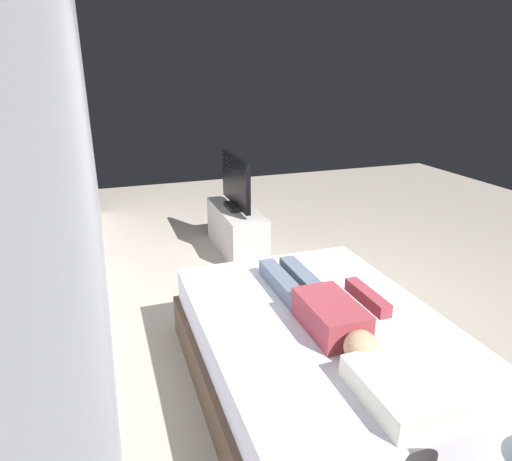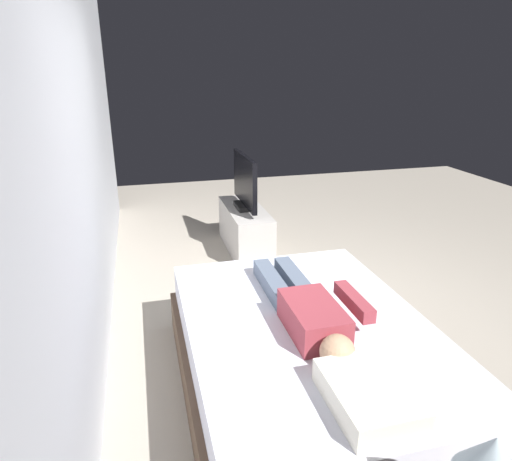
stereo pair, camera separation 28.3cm
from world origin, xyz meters
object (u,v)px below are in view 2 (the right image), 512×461
object	(u,v)px
pillow	(368,396)
remote	(357,299)
tv_stand	(245,229)
tv	(245,183)
bed	(307,361)
person	(307,308)
lamp	(492,460)

from	to	relation	value
pillow	remote	world-z (taller)	pillow
tv_stand	tv	distance (m)	0.53
bed	tv_stand	distance (m)	2.48
tv_stand	tv	xyz separation A→B (m)	(0.00, -0.00, 0.53)
pillow	tv_stand	distance (m)	3.22
person	lamp	size ratio (longest dim) A/B	3.00
person	remote	bearing A→B (deg)	-69.53
remote	tv	xyz separation A→B (m)	(2.29, 0.21, 0.24)
bed	remote	size ratio (longest dim) A/B	13.97
remote	pillow	bearing A→B (deg)	155.95
tv	bed	bearing A→B (deg)	175.39
bed	person	size ratio (longest dim) A/B	1.66
remote	lamp	xyz separation A→B (m)	(-1.53, 0.34, 0.30)
bed	person	distance (m)	0.36
pillow	lamp	size ratio (longest dim) A/B	1.14
person	tv	world-z (taller)	tv
person	lamp	xyz separation A→B (m)	(-1.38, -0.06, 0.23)
pillow	tv_stand	bearing A→B (deg)	-3.56
lamp	person	bearing A→B (deg)	2.69
person	lamp	bearing A→B (deg)	-177.31
lamp	pillow	bearing A→B (deg)	5.99
remote	lamp	bearing A→B (deg)	167.45
remote	tv_stand	xyz separation A→B (m)	(2.29, 0.21, -0.30)
bed	lamp	distance (m)	1.47
bed	tv_stand	world-z (taller)	bed
bed	lamp	world-z (taller)	lamp
tv	lamp	bearing A→B (deg)	177.99
bed	tv_stand	size ratio (longest dim) A/B	1.91
pillow	bed	bearing A→B (deg)	-0.00
person	remote	size ratio (longest dim) A/B	8.40
remote	tv_stand	bearing A→B (deg)	5.14
tv	person	bearing A→B (deg)	175.34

